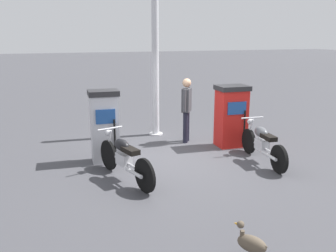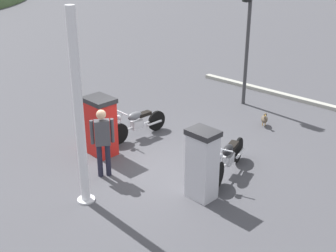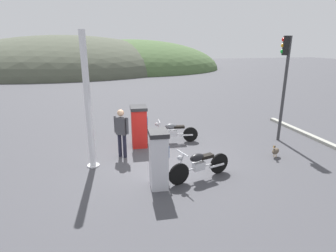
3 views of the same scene
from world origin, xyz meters
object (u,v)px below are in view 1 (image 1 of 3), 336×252
fuel_pump_near (105,126)px  canopy_support_pole (155,64)px  motorcycle_near_pump (124,157)px  attendant_person (186,106)px  wandering_duck (251,243)px  fuel_pump_far (231,116)px  motorcycle_far_pump (262,143)px

fuel_pump_near → canopy_support_pole: canopy_support_pole is taller
motorcycle_near_pump → attendant_person: (-2.03, 2.28, 0.53)m
motorcycle_near_pump → wandering_duck: 3.36m
fuel_pump_far → wandering_duck: size_ratio=3.26×
motorcycle_far_pump → wandering_duck: (3.13, -2.40, -0.21)m
fuel_pump_far → wandering_duck: 5.14m
attendant_person → motorcycle_far_pump: bearing=23.7°
wandering_duck → motorcycle_far_pump: bearing=142.5°
motorcycle_near_pump → wandering_duck: size_ratio=4.22×
motorcycle_far_pump → canopy_support_pole: (-3.18, -1.46, 1.62)m
fuel_pump_far → canopy_support_pole: bearing=-141.0°
motorcycle_near_pump → attendant_person: attendant_person is taller
fuel_pump_near → canopy_support_pole: size_ratio=0.39×
attendant_person → fuel_pump_far: bearing=50.7°
motorcycle_near_pump → canopy_support_pole: canopy_support_pole is taller
motorcycle_far_pump → canopy_support_pole: canopy_support_pole is taller
fuel_pump_near → motorcycle_far_pump: 3.63m
motorcycle_far_pump → attendant_person: (-2.15, -0.94, 0.56)m
fuel_pump_far → motorcycle_far_pump: size_ratio=0.80×
motorcycle_near_pump → canopy_support_pole: (-3.06, 1.76, 1.59)m
wandering_duck → attendant_person: bearing=164.6°
fuel_pump_far → motorcycle_far_pump: 1.43m
motorcycle_far_pump → fuel_pump_far: bearing=-179.9°
fuel_pump_far → canopy_support_pole: (-1.80, -1.46, 1.26)m
motorcycle_far_pump → attendant_person: attendant_person is taller
attendant_person → wandering_duck: (5.27, -1.46, -0.77)m
motorcycle_near_pump → motorcycle_far_pump: size_ratio=1.03×
fuel_pump_near → motorcycle_far_pump: fuel_pump_near is taller
fuel_pump_near → wandering_duck: bearing=11.8°
attendant_person → canopy_support_pole: (-1.03, -0.52, 1.06)m
attendant_person → canopy_support_pole: canopy_support_pole is taller
motorcycle_near_pump → canopy_support_pole: 3.88m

